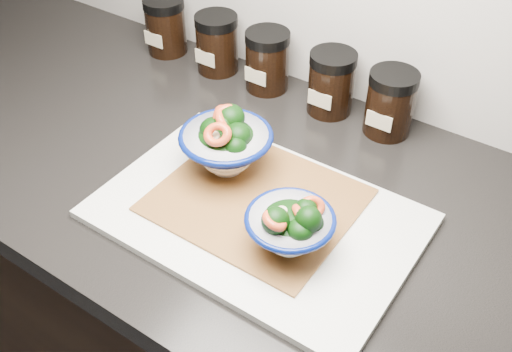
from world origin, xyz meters
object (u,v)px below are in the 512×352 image
Objects in this scene: bowl_left at (226,143)px; spice_jar_e at (390,103)px; cutting_board at (257,216)px; spice_jar_c at (267,61)px; spice_jar_d at (331,83)px; bowl_right at (291,227)px; spice_jar_a at (166,26)px; spice_jar_b at (217,43)px.

spice_jar_e is at bearing 57.93° from bowl_left.
cutting_board is 3.98× the size of spice_jar_e.
cutting_board is 3.98× the size of spice_jar_c.
spice_jar_c is 0.24m from spice_jar_e.
cutting_board is 0.31m from spice_jar_d.
cutting_board is 0.10m from bowl_right.
spice_jar_a is at bearing 180.00° from spice_jar_c.
bowl_right is at bearing -41.76° from spice_jar_b.
cutting_board is at bearing -80.68° from spice_jar_d.
spice_jar_a is (-0.34, 0.25, -0.01)m from bowl_left.
spice_jar_a is at bearing 143.59° from bowl_left.
spice_jar_e is (-0.01, 0.33, 0.00)m from bowl_right.
cutting_board is 0.12m from bowl_left.
spice_jar_b is 1.00× the size of spice_jar_c.
spice_jar_a and spice_jar_b have the same top height.
spice_jar_d and spice_jar_e have the same top height.
bowl_right is 0.33m from spice_jar_e.
bowl_left is 1.27× the size of spice_jar_a.
bowl_right is 0.50m from spice_jar_b.
bowl_right is 1.07× the size of spice_jar_d.
bowl_left is 1.19× the size of bowl_right.
spice_jar_d reaches higher than cutting_board.
spice_jar_a is 0.25m from spice_jar_c.
spice_jar_d is at bearing 110.59° from bowl_right.
spice_jar_d is at bearing 0.00° from spice_jar_a.
bowl_left is at bearing -122.07° from spice_jar_e.
bowl_left is 1.27× the size of spice_jar_b.
spice_jar_a and spice_jar_c have the same top height.
bowl_left is 0.26m from spice_jar_c.
spice_jar_e is at bearing 0.00° from spice_jar_d.
spice_jar_b is (-0.21, 0.25, -0.01)m from bowl_left.
spice_jar_b is 0.25m from spice_jar_d.
cutting_board is at bearing -35.17° from spice_jar_a.
spice_jar_a and spice_jar_d have the same top height.
spice_jar_b is at bearing 0.00° from spice_jar_a.
bowl_left reaches higher than spice_jar_a.
bowl_right is 0.36m from spice_jar_d.
bowl_right is at bearing -33.55° from spice_jar_a.
spice_jar_c is (-0.09, 0.25, -0.01)m from bowl_left.
spice_jar_a is at bearing 180.00° from spice_jar_d.
bowl_left reaches higher than spice_jar_b.
spice_jar_a is at bearing 180.00° from spice_jar_e.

